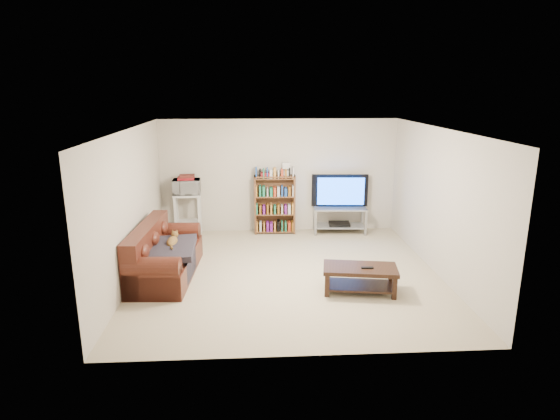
{
  "coord_description": "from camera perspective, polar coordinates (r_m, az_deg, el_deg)",
  "views": [
    {
      "loc": [
        -0.56,
        -7.31,
        3.03
      ],
      "look_at": [
        -0.1,
        0.4,
        1.0
      ],
      "focal_mm": 30.0,
      "sensor_mm": 36.0,
      "label": 1
    }
  ],
  "objects": [
    {
      "name": "dvd_player",
      "position": [
        10.12,
        7.23,
        -1.69
      ],
      "size": [
        0.47,
        0.34,
        0.06
      ],
      "primitive_type": "cube",
      "rotation": [
        0.0,
        0.0,
        -0.07
      ],
      "color": "black",
      "rests_on": "tv_stand"
    },
    {
      "name": "wall_right",
      "position": [
        8.13,
        18.8,
        0.92
      ],
      "size": [
        0.0,
        5.0,
        5.0
      ],
      "primitive_type": "plane",
      "rotation": [
        1.57,
        0.0,
        -1.57
      ],
      "color": "beige",
      "rests_on": "ground"
    },
    {
      "name": "blanket",
      "position": [
        7.74,
        -13.27,
        -4.64
      ],
      "size": [
        0.81,
        1.03,
        0.18
      ],
      "primitive_type": "cube",
      "rotation": [
        0.05,
        -0.04,
        0.03
      ],
      "color": "#28242E",
      "rests_on": "sofa"
    },
    {
      "name": "ceiling",
      "position": [
        7.35,
        0.98,
        9.82
      ],
      "size": [
        5.0,
        5.0,
        0.0
      ],
      "primitive_type": "plane",
      "rotation": [
        3.14,
        0.0,
        0.0
      ],
      "color": "white",
      "rests_on": "ground"
    },
    {
      "name": "wall_back",
      "position": [
        9.99,
        -0.14,
        4.18
      ],
      "size": [
        5.0,
        0.0,
        5.0
      ],
      "primitive_type": "plane",
      "rotation": [
        1.57,
        0.0,
        0.0
      ],
      "color": "beige",
      "rests_on": "ground"
    },
    {
      "name": "cat",
      "position": [
        7.89,
        -13.01,
        -3.79
      ],
      "size": [
        0.25,
        0.56,
        0.16
      ],
      "primitive_type": null,
      "rotation": [
        0.0,
        0.0,
        -0.05
      ],
      "color": "brown",
      "rests_on": "sofa"
    },
    {
      "name": "tv_stand",
      "position": [
        10.07,
        7.27,
        -0.68
      ],
      "size": [
        1.15,
        0.58,
        0.56
      ],
      "rotation": [
        0.0,
        0.0,
        -0.07
      ],
      "color": "#999EA3",
      "rests_on": "floor"
    },
    {
      "name": "television",
      "position": [
        9.94,
        7.36,
        2.25
      ],
      "size": [
        1.21,
        0.24,
        0.69
      ],
      "primitive_type": "imported",
      "rotation": [
        0.0,
        0.0,
        3.07
      ],
      "color": "black",
      "rests_on": "tv_stand"
    },
    {
      "name": "microwave_stand",
      "position": [
        9.92,
        -11.18,
        0.11
      ],
      "size": [
        0.58,
        0.44,
        0.9
      ],
      "rotation": [
        0.0,
        0.0,
        0.05
      ],
      "color": "silver",
      "rests_on": "floor"
    },
    {
      "name": "coffee_table",
      "position": [
        7.26,
        9.72,
        -7.75
      ],
      "size": [
        1.18,
        0.72,
        0.4
      ],
      "rotation": [
        0.0,
        0.0,
        -0.16
      ],
      "color": "black",
      "rests_on": "floor"
    },
    {
      "name": "wall_left",
      "position": [
        7.78,
        -17.76,
        0.41
      ],
      "size": [
        0.0,
        5.0,
        5.0
      ],
      "primitive_type": "plane",
      "rotation": [
        1.57,
        0.0,
        1.57
      ],
      "color": "beige",
      "rests_on": "ground"
    },
    {
      "name": "game_boxes",
      "position": [
        9.78,
        -11.37,
        3.82
      ],
      "size": [
        0.34,
        0.3,
        0.05
      ],
      "primitive_type": "cube",
      "rotation": [
        0.0,
        0.0,
        0.05
      ],
      "color": "maroon",
      "rests_on": "microwave"
    },
    {
      "name": "sofa",
      "position": [
        7.98,
        -14.23,
        -5.7
      ],
      "size": [
        0.97,
        2.06,
        0.86
      ],
      "rotation": [
        0.0,
        0.0,
        -0.05
      ],
      "color": "#471C12",
      "rests_on": "floor"
    },
    {
      "name": "microwave",
      "position": [
        9.81,
        -11.32,
        2.8
      ],
      "size": [
        0.57,
        0.4,
        0.31
      ],
      "primitive_type": "imported",
      "rotation": [
        0.0,
        0.0,
        0.05
      ],
      "color": "silver",
      "rests_on": "microwave_stand"
    },
    {
      "name": "shelf_clutter",
      "position": [
        9.76,
        -0.08,
        4.85
      ],
      "size": [
        0.64,
        0.2,
        0.28
      ],
      "rotation": [
        0.0,
        0.0,
        -0.02
      ],
      "color": "silver",
      "rests_on": "bookshelf"
    },
    {
      "name": "floor",
      "position": [
        7.93,
        0.9,
        -7.74
      ],
      "size": [
        5.0,
        5.0,
        0.0
      ],
      "primitive_type": "plane",
      "color": "beige",
      "rests_on": "ground"
    },
    {
      "name": "bookshelf",
      "position": [
        9.9,
        -0.64,
        0.78
      ],
      "size": [
        0.87,
        0.29,
        1.25
      ],
      "rotation": [
        0.0,
        0.0,
        -0.02
      ],
      "color": "brown",
      "rests_on": "floor"
    },
    {
      "name": "remote",
      "position": [
        7.17,
        10.6,
        -6.93
      ],
      "size": [
        0.18,
        0.05,
        0.02
      ],
      "primitive_type": "cube",
      "rotation": [
        0.0,
        0.0,
        -0.01
      ],
      "color": "black",
      "rests_on": "coffee_table"
    },
    {
      "name": "wall_front",
      "position": [
        5.17,
        3.02,
        -6.0
      ],
      "size": [
        5.0,
        0.0,
        5.0
      ],
      "primitive_type": "plane",
      "rotation": [
        -1.57,
        0.0,
        0.0
      ],
      "color": "beige",
      "rests_on": "ground"
    }
  ]
}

